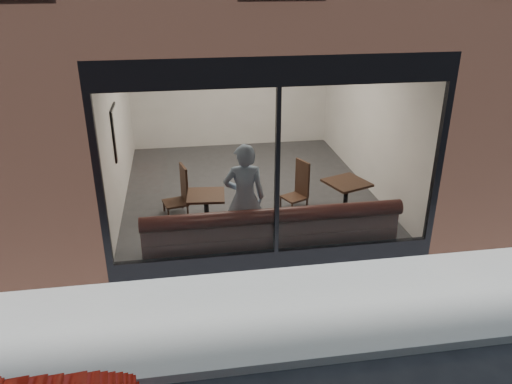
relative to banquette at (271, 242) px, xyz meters
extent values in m
plane|color=black|center=(0.00, -2.45, -0.23)|extent=(120.00, 120.00, 0.00)
cube|color=gray|center=(0.00, -1.45, -0.22)|extent=(40.00, 2.00, 0.01)
cube|color=gray|center=(0.00, -2.50, -0.17)|extent=(40.00, 0.10, 0.12)
cube|color=brown|center=(-3.75, 5.55, 1.38)|extent=(2.50, 12.00, 3.20)
cube|color=brown|center=(3.75, 5.55, 1.38)|extent=(2.50, 12.00, 3.20)
cube|color=brown|center=(0.00, 8.55, 1.38)|extent=(5.00, 6.00, 3.20)
plane|color=#2D2D30|center=(0.00, 2.55, -0.21)|extent=(6.00, 6.00, 0.00)
plane|color=white|center=(0.00, 2.55, 2.97)|extent=(6.00, 6.00, 0.00)
plane|color=silver|center=(0.00, 5.54, 1.37)|extent=(5.00, 0.00, 5.00)
plane|color=silver|center=(-2.49, 2.55, 1.37)|extent=(0.00, 6.00, 6.00)
plane|color=silver|center=(2.49, 2.55, 1.37)|extent=(0.00, 6.00, 6.00)
cube|color=black|center=(0.00, -0.40, -0.08)|extent=(5.00, 0.10, 0.30)
cube|color=black|center=(0.00, -0.40, 2.77)|extent=(5.00, 0.10, 0.40)
cube|color=black|center=(0.00, -0.40, 1.32)|extent=(0.06, 0.10, 2.50)
plane|color=white|center=(0.00, -0.43, 1.33)|extent=(4.80, 0.00, 4.80)
cube|color=#341413|center=(0.00, 0.00, 0.00)|extent=(4.00, 0.55, 0.45)
imported|color=#89A1BD|center=(-0.39, 0.26, 0.68)|extent=(0.68, 0.47, 1.81)
cube|color=black|center=(-0.96, 0.82, 0.52)|extent=(0.67, 0.67, 0.04)
cube|color=black|center=(1.55, 0.97, 0.52)|extent=(0.87, 0.87, 0.04)
cube|color=black|center=(-1.50, 1.69, 0.01)|extent=(0.50, 0.50, 0.04)
cube|color=black|center=(0.74, 1.56, 0.01)|extent=(0.52, 0.52, 0.04)
cube|color=white|center=(-2.45, 2.04, 1.32)|extent=(0.02, 0.66, 0.87)
camera|label=1|loc=(-1.33, -6.84, 3.98)|focal=35.00mm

